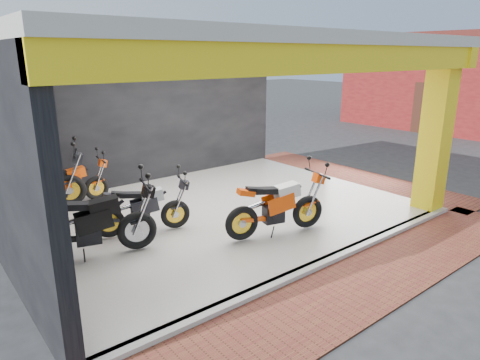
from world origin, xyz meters
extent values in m
plane|color=#2D2D30|center=(0.00, 0.00, 0.00)|extent=(80.00, 80.00, 0.00)
cube|color=silver|center=(0.00, 2.00, 0.05)|extent=(8.00, 6.00, 0.10)
cube|color=beige|center=(0.00, 2.00, 3.60)|extent=(8.40, 6.40, 0.20)
cube|color=black|center=(0.00, 5.10, 1.75)|extent=(8.20, 0.20, 3.50)
cube|color=yellow|center=(3.75, -0.75, 1.75)|extent=(0.50, 0.50, 3.50)
cube|color=yellow|center=(0.00, -1.00, 3.30)|extent=(8.40, 0.30, 0.40)
cube|color=yellow|center=(4.00, 2.00, 3.30)|extent=(0.30, 6.40, 0.40)
cube|color=silver|center=(0.00, -1.02, 0.05)|extent=(8.00, 0.20, 0.10)
cube|color=brown|center=(0.00, -1.80, 0.01)|extent=(9.00, 1.40, 0.03)
cube|color=brown|center=(4.80, 2.00, 0.01)|extent=(1.40, 7.00, 0.03)
cube|color=#3F1E14|center=(12.98, 4.50, 1.10)|extent=(0.06, 1.00, 2.20)
camera|label=1|loc=(-5.13, -5.14, 3.36)|focal=32.00mm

